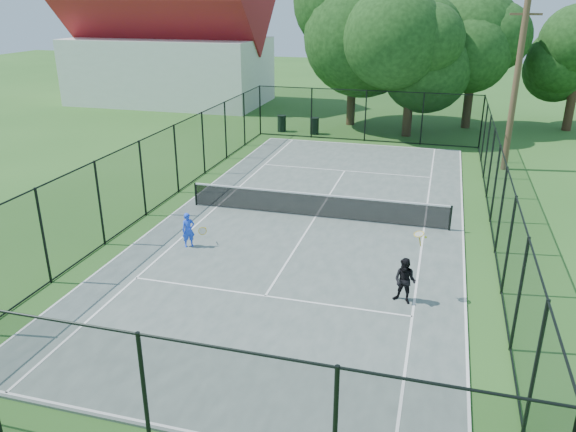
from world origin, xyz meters
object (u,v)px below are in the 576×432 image
(utility_pole, at_px, (515,86))
(player_black, at_px, (405,281))
(tennis_net, at_px, (316,204))
(trash_bin_left, at_px, (282,123))
(player_blue, at_px, (189,230))
(trash_bin_right, at_px, (314,126))

(utility_pole, relative_size, player_black, 3.95)
(tennis_net, relative_size, trash_bin_left, 9.78)
(utility_pole, bearing_deg, trash_bin_left, 158.46)
(tennis_net, relative_size, player_blue, 8.43)
(utility_pole, bearing_deg, player_blue, -130.85)
(trash_bin_left, bearing_deg, trash_bin_right, -4.31)
(player_blue, xyz_separation_m, player_black, (7.35, -1.87, 0.07))
(tennis_net, distance_m, player_black, 6.84)
(utility_pole, distance_m, player_blue, 17.28)
(player_black, bearing_deg, trash_bin_right, 109.84)
(trash_bin_right, xyz_separation_m, player_black, (7.09, -19.64, 0.21))
(trash_bin_left, xyz_separation_m, player_black, (9.25, -19.81, 0.21))
(tennis_net, distance_m, trash_bin_right, 14.34)
(trash_bin_right, bearing_deg, utility_pole, -24.64)
(player_black, bearing_deg, tennis_net, 123.86)
(player_blue, bearing_deg, trash_bin_right, 89.14)
(trash_bin_left, distance_m, trash_bin_right, 2.17)
(tennis_net, xyz_separation_m, player_black, (3.81, -5.68, 0.15))
(player_black, bearing_deg, trash_bin_left, 115.04)
(tennis_net, distance_m, utility_pole, 12.25)
(tennis_net, xyz_separation_m, player_blue, (-3.54, -3.81, 0.08))
(trash_bin_left, height_order, player_blue, player_blue)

